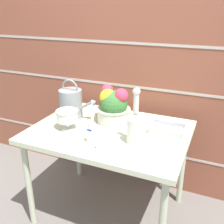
# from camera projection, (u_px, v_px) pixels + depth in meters

# --- Properties ---
(ground_plane) EXTENTS (12.00, 12.00, 0.00)m
(ground_plane) POSITION_uv_depth(u_px,v_px,m) (110.00, 211.00, 2.14)
(ground_plane) COLOR slate
(brick_wall) EXTENTS (3.60, 0.08, 2.20)m
(brick_wall) POSITION_uv_depth(u_px,v_px,m) (136.00, 65.00, 2.19)
(brick_wall) COLOR brown
(brick_wall) RESTS_ON ground_plane
(patio_table) EXTENTS (1.10, 0.81, 0.74)m
(patio_table) POSITION_uv_depth(u_px,v_px,m) (110.00, 138.00, 1.89)
(patio_table) COLOR beige
(patio_table) RESTS_ON ground_plane
(watering_can) EXTENTS (0.32, 0.18, 0.31)m
(watering_can) POSITION_uv_depth(u_px,v_px,m) (71.00, 103.00, 2.03)
(watering_can) COLOR gray
(watering_can) RESTS_ON patio_table
(crystal_pedestal_bowl) EXTENTS (0.16, 0.16, 0.14)m
(crystal_pedestal_bowl) POSITION_uv_depth(u_px,v_px,m) (67.00, 117.00, 1.84)
(crystal_pedestal_bowl) COLOR silver
(crystal_pedestal_bowl) RESTS_ON patio_table
(flower_planter) EXTENTS (0.25, 0.25, 0.28)m
(flower_planter) POSITION_uv_depth(u_px,v_px,m) (113.00, 106.00, 1.94)
(flower_planter) COLOR beige
(flower_planter) RESTS_ON patio_table
(glass_decanter) EXTENTS (0.11, 0.11, 0.37)m
(glass_decanter) POSITION_uv_depth(u_px,v_px,m) (135.00, 125.00, 1.64)
(glass_decanter) COLOR silver
(glass_decanter) RESTS_ON patio_table
(figurine_vase) EXTENTS (0.06, 0.06, 0.15)m
(figurine_vase) POSITION_uv_depth(u_px,v_px,m) (90.00, 134.00, 1.66)
(figurine_vase) COLOR white
(figurine_vase) RESTS_ON patio_table
(wire_tray) EXTENTS (0.24, 0.18, 0.04)m
(wire_tray) POSITION_uv_depth(u_px,v_px,m) (167.00, 130.00, 1.83)
(wire_tray) COLOR #B7B7BC
(wire_tray) RESTS_ON patio_table
(fallen_petal) EXTENTS (0.01, 0.01, 0.01)m
(fallen_petal) POSITION_uv_depth(u_px,v_px,m) (96.00, 147.00, 1.62)
(fallen_petal) COLOR #E03856
(fallen_petal) RESTS_ON patio_table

